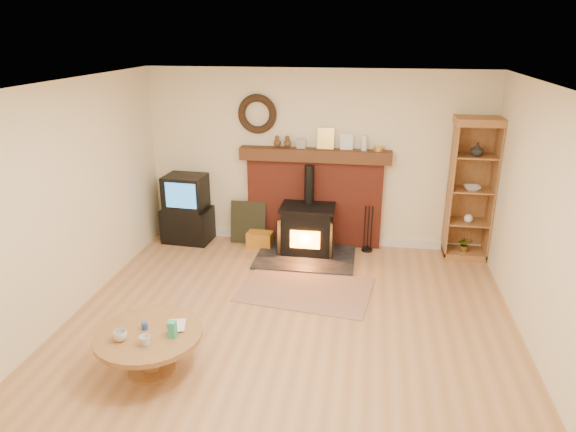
% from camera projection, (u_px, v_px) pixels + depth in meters
% --- Properties ---
extents(ground, '(5.50, 5.50, 0.00)m').
position_uv_depth(ground, '(285.00, 340.00, 5.43)').
color(ground, '#AC7747').
rests_on(ground, ground).
extents(room_shell, '(5.02, 5.52, 2.61)m').
position_uv_depth(room_shell, '(284.00, 182.00, 4.93)').
color(room_shell, beige).
rests_on(room_shell, ground).
extents(chimney_breast, '(2.20, 0.22, 1.78)m').
position_uv_depth(chimney_breast, '(314.00, 193.00, 7.63)').
color(chimney_breast, maroon).
rests_on(chimney_breast, ground).
extents(wood_stove, '(1.40, 1.00, 1.28)m').
position_uv_depth(wood_stove, '(307.00, 231.00, 7.43)').
color(wood_stove, black).
rests_on(wood_stove, ground).
extents(area_rug, '(1.73, 1.30, 0.01)m').
position_uv_depth(area_rug, '(306.00, 289.00, 6.48)').
color(area_rug, brown).
rests_on(area_rug, ground).
extents(tv_unit, '(0.74, 0.55, 1.05)m').
position_uv_depth(tv_unit, '(187.00, 210.00, 7.84)').
color(tv_unit, black).
rests_on(tv_unit, ground).
extents(curio_cabinet, '(0.64, 0.46, 2.01)m').
position_uv_depth(curio_cabinet, '(471.00, 189.00, 7.13)').
color(curio_cabinet, brown).
rests_on(curio_cabinet, ground).
extents(firelog_box, '(0.39, 0.26, 0.23)m').
position_uv_depth(firelog_box, '(260.00, 239.00, 7.73)').
color(firelog_box, '#CADB08').
rests_on(firelog_box, ground).
extents(leaning_painting, '(0.54, 0.14, 0.65)m').
position_uv_depth(leaning_painting, '(248.00, 222.00, 7.83)').
color(leaning_painting, black).
rests_on(leaning_painting, ground).
extents(fire_tools, '(0.16, 0.16, 0.70)m').
position_uv_depth(fire_tools, '(367.00, 242.00, 7.58)').
color(fire_tools, black).
rests_on(fire_tools, ground).
extents(coffee_table, '(1.01, 1.01, 0.59)m').
position_uv_depth(coffee_table, '(149.00, 340.00, 4.82)').
color(coffee_table, brown).
rests_on(coffee_table, ground).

